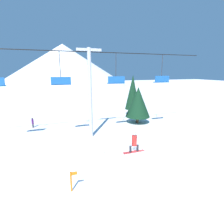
# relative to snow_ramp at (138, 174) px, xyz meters

# --- Properties ---
(ground_plane) EXTENTS (220.00, 220.00, 0.00)m
(ground_plane) POSITION_rel_snow_ramp_xyz_m (1.41, 0.86, -0.88)
(ground_plane) COLOR white
(mountain_ridge) EXTENTS (60.87, 60.87, 18.98)m
(mountain_ridge) POSITION_rel_snow_ramp_xyz_m (1.41, 80.34, 8.61)
(mountain_ridge) COLOR silver
(mountain_ridge) RESTS_ON ground_plane
(snow_ramp) EXTENTS (3.11, 3.49, 1.75)m
(snow_ramp) POSITION_rel_snow_ramp_xyz_m (0.00, 0.00, 0.00)
(snow_ramp) COLOR white
(snow_ramp) RESTS_ON ground_plane
(snowboarder) EXTENTS (1.45, 0.32, 1.35)m
(snowboarder) POSITION_rel_snow_ramp_xyz_m (0.22, 1.07, 1.55)
(snowboarder) COLOR #B22D2D
(snowboarder) RESTS_ON snow_ramp
(chairlift) EXTENTS (25.73, 0.44, 8.92)m
(chairlift) POSITION_rel_snow_ramp_xyz_m (-0.83, 9.05, 4.57)
(chairlift) COLOR #B2B2B7
(chairlift) RESTS_ON ground_plane
(pine_tree_near) EXTENTS (3.19, 3.19, 4.75)m
(pine_tree_near) POSITION_rel_snow_ramp_xyz_m (6.02, 11.94, 1.93)
(pine_tree_near) COLOR #4C3823
(pine_tree_near) RESTS_ON ground_plane
(pine_tree_far) EXTENTS (2.28, 2.28, 6.21)m
(pine_tree_far) POSITION_rel_snow_ramp_xyz_m (7.37, 16.44, 2.66)
(pine_tree_far) COLOR #4C3823
(pine_tree_far) RESTS_ON ground_plane
(trail_marker) EXTENTS (0.41, 0.10, 1.22)m
(trail_marker) POSITION_rel_snow_ramp_xyz_m (-3.74, 0.92, -0.22)
(trail_marker) COLOR orange
(trail_marker) RESTS_ON ground_plane
(distant_skier) EXTENTS (0.24, 0.24, 1.23)m
(distant_skier) POSITION_rel_snow_ramp_xyz_m (-6.95, 14.28, -0.21)
(distant_skier) COLOR black
(distant_skier) RESTS_ON ground_plane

